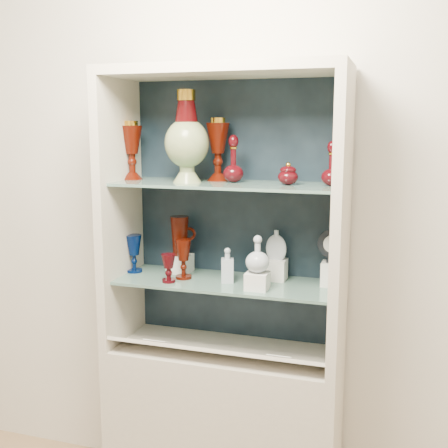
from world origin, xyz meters
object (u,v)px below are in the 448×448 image
(enamel_urn, at_px, (187,137))
(ruby_pitcher, at_px, (180,236))
(pedestal_lamp_left, at_px, (132,150))
(ruby_goblet_small, at_px, (169,268))
(pedestal_lamp_right, at_px, (218,149))
(ruby_goblet_tall, at_px, (183,259))
(flat_flask, at_px, (276,244))
(cameo_medallion, at_px, (332,245))
(cobalt_goblet, at_px, (134,253))
(ruby_decanter_b, at_px, (332,162))
(clear_square_bottle, at_px, (227,265))
(ruby_decanter_a, at_px, (233,156))
(clear_round_decanter, at_px, (258,255))
(lidded_bowl, at_px, (288,173))

(enamel_urn, distance_m, ruby_pitcher, 0.46)
(pedestal_lamp_left, bearing_deg, enamel_urn, -10.81)
(pedestal_lamp_left, bearing_deg, ruby_goblet_small, -29.09)
(pedestal_lamp_right, height_order, ruby_goblet_tall, pedestal_lamp_right)
(ruby_goblet_tall, xyz_separation_m, flat_flask, (0.39, 0.10, 0.07))
(ruby_goblet_small, height_order, cameo_medallion, cameo_medallion)
(ruby_pitcher, bearing_deg, pedestal_lamp_right, -13.01)
(pedestal_lamp_left, bearing_deg, cobalt_goblet, -83.02)
(flat_flask, bearing_deg, enamel_urn, -153.37)
(ruby_decanter_b, distance_m, clear_square_bottle, 0.61)
(ruby_decanter_b, relative_size, ruby_pitcher, 1.06)
(cobalt_goblet, bearing_deg, ruby_decanter_a, 1.77)
(enamel_urn, distance_m, clear_round_decanter, 0.57)
(ruby_goblet_small, distance_m, ruby_pitcher, 0.20)
(cobalt_goblet, bearing_deg, ruby_pitcher, 15.45)
(flat_flask, xyz_separation_m, cameo_medallion, (0.24, -0.02, 0.02))
(cameo_medallion, bearing_deg, clear_round_decanter, -157.81)
(ruby_pitcher, bearing_deg, pedestal_lamp_left, 176.04)
(ruby_decanter_a, relative_size, cameo_medallion, 1.55)
(ruby_goblet_small, bearing_deg, ruby_decanter_b, 9.50)
(ruby_goblet_tall, bearing_deg, pedestal_lamp_right, 39.73)
(ruby_decanter_b, height_order, clear_square_bottle, ruby_decanter_b)
(clear_square_bottle, relative_size, flat_flask, 1.13)
(clear_square_bottle, bearing_deg, cobalt_goblet, 175.53)
(lidded_bowl, distance_m, flat_flask, 0.33)
(lidded_bowl, relative_size, clear_round_decanter, 0.64)
(ruby_goblet_tall, xyz_separation_m, ruby_goblet_small, (-0.04, -0.07, -0.03))
(ruby_goblet_small, bearing_deg, flat_flask, 22.35)
(ruby_decanter_a, bearing_deg, enamel_urn, -162.77)
(flat_flask, xyz_separation_m, clear_round_decanter, (-0.04, -0.16, -0.01))
(pedestal_lamp_right, height_order, ruby_goblet_small, pedestal_lamp_right)
(enamel_urn, height_order, flat_flask, enamel_urn)
(lidded_bowl, xyz_separation_m, cobalt_goblet, (-0.70, 0.02, -0.38))
(pedestal_lamp_left, distance_m, clear_square_bottle, 0.66)
(pedestal_lamp_right, xyz_separation_m, cobalt_goblet, (-0.38, -0.07, -0.47))
(ruby_pitcher, distance_m, clear_square_bottle, 0.28)
(ruby_goblet_tall, relative_size, ruby_goblet_small, 1.42)
(pedestal_lamp_right, height_order, cameo_medallion, pedestal_lamp_right)
(cameo_medallion, bearing_deg, ruby_decanter_a, 179.02)
(enamel_urn, distance_m, lidded_bowl, 0.45)
(flat_flask, distance_m, cameo_medallion, 0.24)
(pedestal_lamp_right, relative_size, enamel_urn, 0.71)
(pedestal_lamp_left, bearing_deg, clear_round_decanter, -10.42)
(ruby_goblet_small, relative_size, cameo_medallion, 0.85)
(enamel_urn, xyz_separation_m, ruby_pitcher, (-0.08, 0.10, -0.44))
(enamel_urn, distance_m, ruby_goblet_tall, 0.52)
(enamel_urn, bearing_deg, ruby_goblet_tall, 165.23)
(ruby_decanter_b, relative_size, ruby_goblet_tall, 1.08)
(ruby_decanter_a, bearing_deg, flat_flask, 15.73)
(pedestal_lamp_left, relative_size, ruby_pitcher, 1.45)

